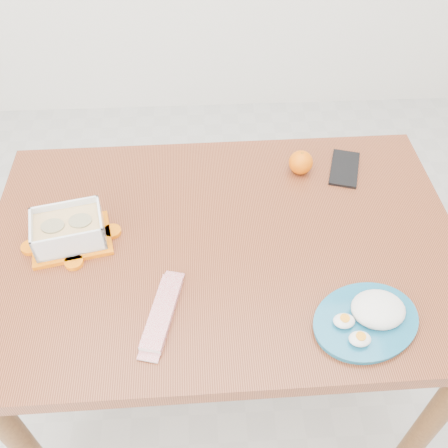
{
  "coord_description": "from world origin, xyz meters",
  "views": [
    {
      "loc": [
        -0.01,
        -0.78,
        1.69
      ],
      "look_at": [
        0.03,
        0.04,
        0.81
      ],
      "focal_mm": 40.0,
      "sensor_mm": 36.0,
      "label": 1
    }
  ],
  "objects_px": {
    "food_container": "(69,230)",
    "rice_plate": "(370,316)",
    "dining_table": "(224,265)",
    "orange_fruit": "(301,162)",
    "smartphone": "(344,168)"
  },
  "relations": [
    {
      "from": "food_container",
      "to": "rice_plate",
      "type": "relative_size",
      "value": 0.7
    },
    {
      "from": "dining_table",
      "to": "orange_fruit",
      "type": "xyz_separation_m",
      "value": [
        0.23,
        0.25,
        0.13
      ]
    },
    {
      "from": "dining_table",
      "to": "orange_fruit",
      "type": "distance_m",
      "value": 0.36
    },
    {
      "from": "orange_fruit",
      "to": "rice_plate",
      "type": "height_order",
      "value": "orange_fruit"
    },
    {
      "from": "dining_table",
      "to": "rice_plate",
      "type": "bearing_deg",
      "value": -40.51
    },
    {
      "from": "rice_plate",
      "to": "smartphone",
      "type": "relative_size",
      "value": 2.02
    },
    {
      "from": "rice_plate",
      "to": "smartphone",
      "type": "xyz_separation_m",
      "value": [
        0.06,
        0.5,
        -0.02
      ]
    },
    {
      "from": "food_container",
      "to": "rice_plate",
      "type": "xyz_separation_m",
      "value": [
        0.68,
        -0.27,
        -0.02
      ]
    },
    {
      "from": "dining_table",
      "to": "food_container",
      "type": "xyz_separation_m",
      "value": [
        -0.38,
        0.02,
        0.14
      ]
    },
    {
      "from": "orange_fruit",
      "to": "rice_plate",
      "type": "bearing_deg",
      "value": -81.7
    },
    {
      "from": "smartphone",
      "to": "rice_plate",
      "type": "bearing_deg",
      "value": -79.6
    },
    {
      "from": "dining_table",
      "to": "food_container",
      "type": "height_order",
      "value": "food_container"
    },
    {
      "from": "orange_fruit",
      "to": "smartphone",
      "type": "relative_size",
      "value": 0.44
    },
    {
      "from": "smartphone",
      "to": "orange_fruit",
      "type": "bearing_deg",
      "value": -162.44
    },
    {
      "from": "food_container",
      "to": "orange_fruit",
      "type": "xyz_separation_m",
      "value": [
        0.6,
        0.23,
        -0.01
      ]
    }
  ]
}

